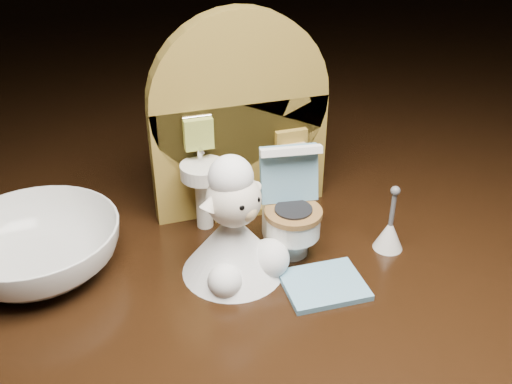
# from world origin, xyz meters

# --- Properties ---
(backdrop_panel) EXTENTS (0.13, 0.05, 0.15)m
(backdrop_panel) POSITION_xyz_m (-0.00, 0.06, 0.07)
(backdrop_panel) COLOR olive
(backdrop_panel) RESTS_ON ground
(toy_toilet) EXTENTS (0.04, 0.05, 0.08)m
(toy_toilet) POSITION_xyz_m (0.02, 0.00, 0.03)
(toy_toilet) COLOR white
(toy_toilet) RESTS_ON ground
(bath_mat) EXTENTS (0.05, 0.04, 0.00)m
(bath_mat) POSITION_xyz_m (0.02, -0.04, 0.00)
(bath_mat) COLOR #6498B5
(bath_mat) RESTS_ON ground
(toilet_brush) EXTENTS (0.02, 0.02, 0.05)m
(toilet_brush) POSITION_xyz_m (0.08, -0.02, 0.01)
(toilet_brush) COLOR white
(toilet_brush) RESTS_ON ground
(plush_lamb) EXTENTS (0.07, 0.07, 0.09)m
(plush_lamb) POSITION_xyz_m (-0.03, -0.01, 0.03)
(plush_lamb) COLOR white
(plush_lamb) RESTS_ON ground
(ceramic_bowl) EXTENTS (0.14, 0.14, 0.03)m
(ceramic_bowl) POSITION_xyz_m (-0.15, 0.03, 0.02)
(ceramic_bowl) COLOR white
(ceramic_bowl) RESTS_ON ground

